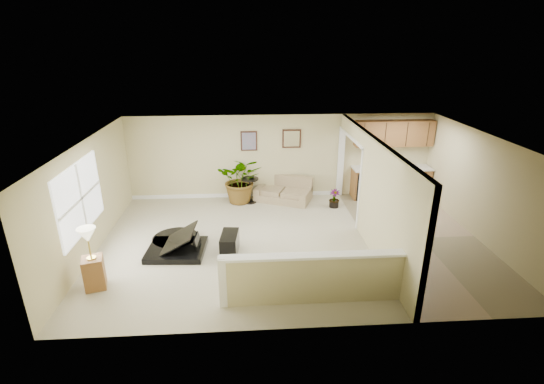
{
  "coord_description": "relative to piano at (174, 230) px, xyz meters",
  "views": [
    {
      "loc": [
        -1.02,
        -8.27,
        4.5
      ],
      "look_at": [
        -0.45,
        0.4,
        1.14
      ],
      "focal_mm": 26.0,
      "sensor_mm": 36.0,
      "label": 1
    }
  ],
  "objects": [
    {
      "name": "floor",
      "position": [
        2.69,
        0.19,
        -0.5
      ],
      "size": [
        9.0,
        9.0,
        0.0
      ],
      "primitive_type": "plane",
      "color": "tan",
      "rests_on": "ground"
    },
    {
      "name": "right_wall",
      "position": [
        7.19,
        0.19,
        0.75
      ],
      "size": [
        0.04,
        6.0,
        2.5
      ],
      "primitive_type": "cube",
      "color": "#C9BE89",
      "rests_on": "floor"
    },
    {
      "name": "wall_mirror",
      "position": [
        2.99,
        3.16,
        1.3
      ],
      "size": [
        0.55,
        0.04,
        0.55
      ],
      "color": "#381D14",
      "rests_on": "back_wall"
    },
    {
      "name": "palm_plant",
      "position": [
        1.49,
        2.77,
        0.19
      ],
      "size": [
        1.42,
        1.27,
        1.41
      ],
      "color": "black",
      "rests_on": "floor"
    },
    {
      "name": "pony_half_wall",
      "position": [
        2.76,
        -2.11,
        0.02
      ],
      "size": [
        3.42,
        0.22,
        1.0
      ],
      "color": "#C9BE89",
      "rests_on": "floor"
    },
    {
      "name": "left_wall",
      "position": [
        -1.81,
        0.19,
        0.75
      ],
      "size": [
        0.04,
        6.0,
        2.5
      ],
      "primitive_type": "cube",
      "color": "#C9BE89",
      "rests_on": "floor"
    },
    {
      "name": "piano_bench",
      "position": [
        1.24,
        -0.24,
        -0.26
      ],
      "size": [
        0.43,
        0.74,
        0.48
      ],
      "primitive_type": "cube",
      "rotation": [
        0.0,
        0.0,
        -0.09
      ],
      "color": "black",
      "rests_on": "floor"
    },
    {
      "name": "loveseat",
      "position": [
        2.73,
        2.88,
        -0.16
      ],
      "size": [
        1.93,
        1.48,
        0.91
      ],
      "rotation": [
        0.0,
        0.0,
        -0.4
      ],
      "color": "#947E5E",
      "rests_on": "floor"
    },
    {
      "name": "accent_table",
      "position": [
        1.73,
        2.73,
        -0.02
      ],
      "size": [
        0.51,
        0.51,
        0.75
      ],
      "color": "black",
      "rests_on": "floor"
    },
    {
      "name": "piano",
      "position": [
        0.0,
        0.0,
        0.0
      ],
      "size": [
        1.54,
        1.6,
        1.2
      ],
      "rotation": [
        0.0,
        0.0,
        -0.06
      ],
      "color": "black",
      "rests_on": "floor"
    },
    {
      "name": "left_window",
      "position": [
        -1.8,
        -0.31,
        0.95
      ],
      "size": [
        0.05,
        2.15,
        1.45
      ],
      "primitive_type": "cube",
      "color": "white",
      "rests_on": "left_wall"
    },
    {
      "name": "back_wall",
      "position": [
        2.69,
        3.19,
        0.75
      ],
      "size": [
        9.0,
        0.04,
        2.5
      ],
      "primitive_type": "cube",
      "color": "#C9BE89",
      "rests_on": "floor"
    },
    {
      "name": "front_wall",
      "position": [
        2.69,
        -2.81,
        0.75
      ],
      "size": [
        9.0,
        0.04,
        2.5
      ],
      "primitive_type": "cube",
      "color": "#C9BE89",
      "rests_on": "floor"
    },
    {
      "name": "small_plant",
      "position": [
        4.14,
        2.21,
        -0.28
      ],
      "size": [
        0.32,
        0.32,
        0.53
      ],
      "color": "black",
      "rests_on": "floor"
    },
    {
      "name": "lamp_stand",
      "position": [
        -1.32,
        -1.38,
        0.04
      ],
      "size": [
        0.46,
        0.46,
        1.28
      ],
      "color": "olive",
      "rests_on": "floor"
    },
    {
      "name": "ceiling",
      "position": [
        2.69,
        0.19,
        2.0
      ],
      "size": [
        9.0,
        6.0,
        0.04
      ],
      "primitive_type": "cube",
      "color": "white",
      "rests_on": "back_wall"
    },
    {
      "name": "kitchen_vinyl",
      "position": [
        5.84,
        0.19,
        -0.5
      ],
      "size": [
        2.7,
        6.0,
        0.01
      ],
      "primitive_type": "cube",
      "color": "tan",
      "rests_on": "floor"
    },
    {
      "name": "kitchen_cabinets",
      "position": [
        5.88,
        2.92,
        0.37
      ],
      "size": [
        2.36,
        0.65,
        2.33
      ],
      "color": "olive",
      "rests_on": "floor"
    },
    {
      "name": "interior_partition",
      "position": [
        4.49,
        0.44,
        0.72
      ],
      "size": [
        0.18,
        5.99,
        2.5
      ],
      "color": "#C9BE89",
      "rests_on": "floor"
    },
    {
      "name": "wall_art_left",
      "position": [
        1.74,
        3.16,
        1.25
      ],
      "size": [
        0.48,
        0.04,
        0.58
      ],
      "color": "#381D14",
      "rests_on": "back_wall"
    }
  ]
}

